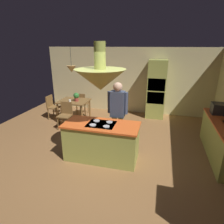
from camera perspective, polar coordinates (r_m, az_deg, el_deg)
ground at (r=5.02m, az=-2.31°, el=-12.23°), size 8.16×8.16×0.00m
wall_back at (r=7.76m, az=5.08°, el=9.29°), size 6.80×0.10×2.55m
kitchen_island at (r=4.63m, az=-3.12°, el=-8.67°), size 1.76×0.79×0.92m
counter_run_right at (r=5.39m, az=30.36°, el=-7.20°), size 0.73×2.21×0.90m
oven_tower at (r=7.29m, az=13.06°, el=6.54°), size 0.66×0.62×2.13m
dining_table at (r=6.97m, az=-11.27°, el=2.55°), size 1.02×0.87×0.76m
person_at_island at (r=4.94m, az=1.66°, el=0.34°), size 0.53×0.24×1.76m
range_hood at (r=4.14m, az=-3.50°, el=9.96°), size 1.10×1.10×1.00m
pendant_light_over_table at (r=6.72m, az=-11.96°, el=12.44°), size 0.32×0.32×0.82m
chair_facing_island at (r=6.46m, az=-13.67°, el=-0.38°), size 0.40×0.40×0.87m
chair_by_back_wall at (r=7.58m, az=-9.08°, el=2.88°), size 0.40×0.40×0.87m
chair_at_corner at (r=7.43m, az=-17.38°, el=1.88°), size 0.40×0.40×0.87m
potted_plant_on_table at (r=6.80m, az=-10.58°, el=4.59°), size 0.20×0.20×0.30m
cup_on_table at (r=6.76m, az=-12.48°, el=3.28°), size 0.07×0.07×0.09m
microwave_on_counter at (r=5.78m, az=29.74°, el=0.83°), size 0.46×0.36×0.28m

